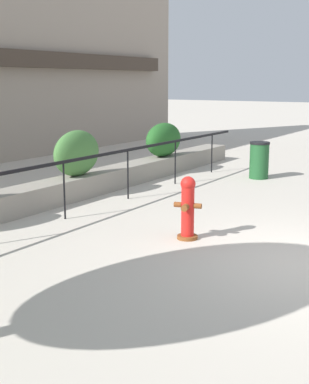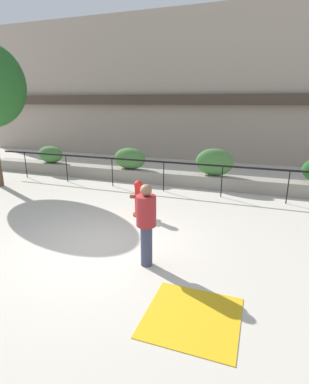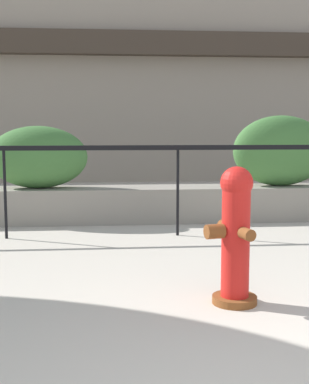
% 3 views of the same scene
% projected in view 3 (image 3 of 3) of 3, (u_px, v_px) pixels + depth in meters
% --- Properties ---
extents(building_facade, '(30.00, 1.36, 8.00)m').
position_uv_depth(building_facade, '(141.00, 22.00, 13.35)').
color(building_facade, gray).
rests_on(building_facade, ground).
extents(planter_wall_low, '(18.00, 0.70, 0.50)m').
position_uv_depth(planter_wall_low, '(168.00, 204.00, 7.89)').
color(planter_wall_low, gray).
rests_on(planter_wall_low, ground).
extents(fence_railing_segment, '(15.00, 0.05, 1.15)m').
position_uv_depth(fence_railing_segment, '(178.00, 156.00, 6.71)').
color(fence_railing_segment, black).
rests_on(fence_railing_segment, ground).
extents(hedge_bush_1, '(1.41, 0.66, 0.89)m').
position_uv_depth(hedge_bush_1, '(38.00, 157.00, 7.63)').
color(hedge_bush_1, '#427538').
rests_on(hedge_bush_1, planter_wall_low).
extents(hedge_bush_2, '(1.44, 0.56, 1.05)m').
position_uv_depth(hedge_bush_2, '(281.00, 151.00, 7.94)').
color(hedge_bush_2, '#427538').
rests_on(hedge_bush_2, planter_wall_low).
extents(fire_hydrant, '(0.47, 0.48, 1.08)m').
position_uv_depth(fire_hydrant, '(235.00, 234.00, 4.14)').
color(fire_hydrant, brown).
rests_on(fire_hydrant, ground).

